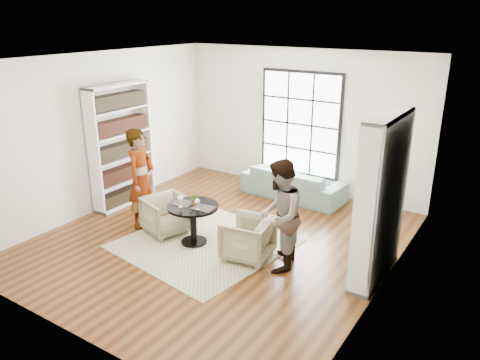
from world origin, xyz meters
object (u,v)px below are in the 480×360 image
Objects in this scene: wine_glass_right at (197,202)px; sofa at (293,183)px; armchair_right at (248,238)px; armchair_left at (166,215)px; person_right at (280,216)px; pedestal_table at (193,216)px; person_left at (141,178)px; wine_glass_left at (180,199)px; flower_centerpiece at (195,199)px.

sofa is at bearing 84.51° from wine_glass_right.
armchair_left is at bearing -98.46° from armchair_right.
person_right is 1.41m from wine_glass_right.
person_right is at bearing 2.40° from pedestal_table.
sofa is 2.99m from person_right.
person_left is at bearing -107.94° from person_right.
armchair_right is 1.27m from wine_glass_left.
pedestal_table is 4.28× the size of flower_centerpiece.
flower_centerpiece is at bearing 138.38° from wine_glass_right.
armchair_right is 3.71× the size of wine_glass_left.
armchair_right is 1.09m from flower_centerpiece.
pedestal_table reaches higher than sofa.
wine_glass_right reaches higher than pedestal_table.
armchair_left is 0.42× the size of person_right.
wine_glass_left is 0.30m from wine_glass_right.
flower_centerpiece is (0.02, 0.04, 0.28)m from pedestal_table.
wine_glass_left is 0.25m from flower_centerpiece.
sofa is at bearing -3.74° from armchair_left.
wine_glass_right is 0.19m from flower_centerpiece.
flower_centerpiece is (-1.55, -0.03, -0.07)m from person_right.
wine_glass_left is at bearing -166.73° from wine_glass_right.
wine_glass_right is (0.16, -0.09, 0.32)m from pedestal_table.
sofa is 1.26× the size of person_right.
person_left is at bearing 176.53° from pedestal_table.
sofa is 2.92× the size of armchair_right.
armchair_right is 0.41× the size of person_left.
pedestal_table is 4.58× the size of wine_glass_right.
person_right is (0.55, 0.00, 0.52)m from armchair_right.
pedestal_table is 0.38m from wine_glass_left.
wine_glass_right reaches higher than sofa.
armchair_left is (-1.10, -2.71, 0.02)m from sofa.
person_left is at bearing -98.39° from armchair_right.
person_left reaches higher than sofa.
armchair_right reaches higher than armchair_left.
armchair_right is 0.75m from person_right.
flower_centerpiece reaches higher than sofa.
wine_glass_left is 1.06× the size of wine_glass_right.
wine_glass_left is (-1.70, -0.22, -0.03)m from person_right.
wine_glass_left reaches higher than sofa.
person_left is at bearing 173.30° from wine_glass_right.
wine_glass_left is at bearing 82.99° from sofa.
sofa is at bearing -45.80° from person_left.
pedestal_table is 2.83m from sofa.
flower_centerpiece reaches higher than armchair_left.
pedestal_table is at bearing -120.13° from flower_centerpiece.
wine_glass_left reaches higher than armchair_right.
sofa is at bearing -176.20° from armchair_right.
person_right reaches higher than wine_glass_right.
armchair_left is at bearing 177.06° from flower_centerpiece.
person_right is at bearing 1.01° from flower_centerpiece.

